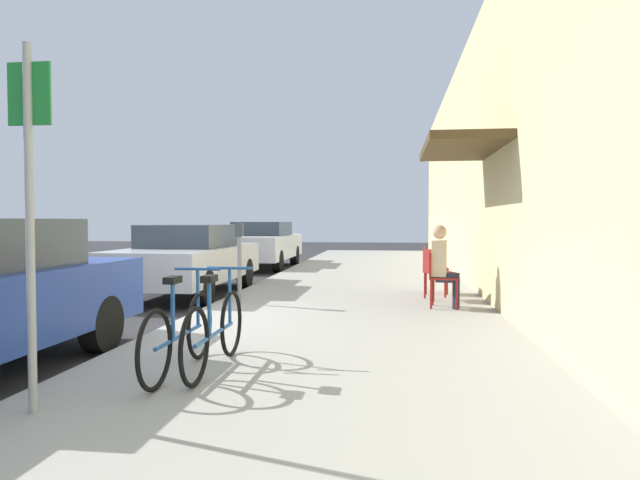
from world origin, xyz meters
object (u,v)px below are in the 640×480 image
parked_car_1 (188,258)px  seated_patron_0 (443,263)px  cafe_chair_0 (439,275)px  parking_meter (239,257)px  bicycle_0 (215,331)px  cafe_chair_2 (432,266)px  parked_car_2 (262,244)px  cafe_chair_1 (435,270)px  bicycle_1 (180,333)px  street_sign (30,198)px

parked_car_1 → seated_patron_0: bearing=-20.4°
parked_car_1 → cafe_chair_0: size_ratio=5.06×
parked_car_1 → seated_patron_0: (4.81, -1.79, 0.09)m
parking_meter → bicycle_0: parking_meter is taller
parking_meter → cafe_chair_0: parking_meter is taller
parking_meter → cafe_chair_2: size_ratio=1.52×
parked_car_2 → cafe_chair_1: parked_car_2 is taller
cafe_chair_2 → seated_patron_0: bearing=-88.0°
bicycle_1 → cafe_chair_1: size_ratio=1.97×
cafe_chair_2 → parking_meter: bearing=-151.3°
street_sign → seated_patron_0: size_ratio=2.02×
cafe_chair_0 → parking_meter: bearing=-179.5°
cafe_chair_0 → cafe_chair_1: 0.87m
cafe_chair_0 → seated_patron_0: size_ratio=0.67×
street_sign → cafe_chair_2: street_sign is taller
parking_meter → parked_car_2: bearing=100.8°
parking_meter → street_sign: 5.28m
parking_meter → cafe_chair_1: (3.20, 0.89, -0.26)m
street_sign → bicycle_1: 1.73m
parked_car_1 → cafe_chair_0: bearing=-20.6°
parked_car_1 → cafe_chair_0: (4.75, -1.78, -0.10)m
parked_car_1 → bicycle_0: parked_car_1 is taller
bicycle_1 → bicycle_0: bearing=27.7°
bicycle_0 → cafe_chair_0: size_ratio=1.97×
cafe_chair_1 → bicycle_0: bearing=-115.6°
parked_car_2 → bicycle_1: bearing=-80.0°
street_sign → bicycle_0: bearing=53.6°
bicycle_0 → bicycle_1: (-0.28, -0.15, 0.00)m
parked_car_2 → bicycle_1: 12.41m
bicycle_1 → cafe_chair_1: bearing=62.5°
seated_patron_0 → cafe_chair_2: 1.74m
parked_car_1 → cafe_chair_2: (4.75, -0.06, -0.10)m
cafe_chair_0 → cafe_chair_2: same height
parked_car_2 → cafe_chair_0: parked_car_2 is taller
cafe_chair_0 → cafe_chair_1: bearing=89.8°
bicycle_1 → cafe_chair_2: (2.60, 5.86, 0.14)m
cafe_chair_0 → seated_patron_0: seated_patron_0 is taller
parked_car_1 → parked_car_2: 6.29m
bicycle_0 → cafe_chair_2: 6.17m
parked_car_1 → bicycle_1: parked_car_1 is taller
cafe_chair_1 → cafe_chair_2: 0.86m
parking_meter → cafe_chair_1: bearing=15.6°
bicycle_0 → bicycle_1: size_ratio=1.00×
parked_car_2 → parking_meter: 8.25m
bicycle_1 → cafe_chair_2: bicycle_1 is taller
parking_meter → bicycle_0: 4.08m
street_sign → cafe_chair_0: 6.26m
bicycle_1 → cafe_chair_1: bicycle_1 is taller
parking_meter → bicycle_0: size_ratio=0.77×
bicycle_1 → cafe_chair_1: 5.64m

